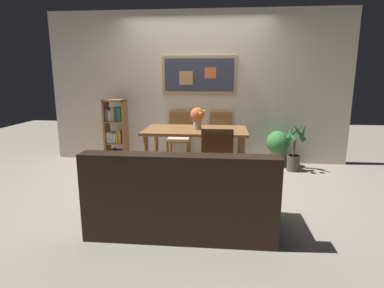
{
  "coord_description": "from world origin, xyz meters",
  "views": [
    {
      "loc": [
        0.46,
        -4.24,
        1.53
      ],
      "look_at": [
        0.06,
        -0.22,
        0.65
      ],
      "focal_mm": 29.79,
      "sensor_mm": 36.0,
      "label": 1
    }
  ],
  "objects_px": {
    "dining_chair_far_left": "(179,133)",
    "potted_ivy": "(278,145)",
    "leather_couch": "(182,200)",
    "potted_palm": "(295,149)",
    "dining_chair_near_right": "(217,157)",
    "flower_vase": "(198,116)",
    "bookshelf": "(116,134)",
    "tv_remote": "(226,130)",
    "dining_table": "(196,136)",
    "dining_chair_far_right": "(221,134)"
  },
  "relations": [
    {
      "from": "potted_palm",
      "to": "flower_vase",
      "type": "relative_size",
      "value": 2.51
    },
    {
      "from": "dining_chair_far_left",
      "to": "dining_chair_near_right",
      "type": "distance_m",
      "value": 1.73
    },
    {
      "from": "tv_remote",
      "to": "flower_vase",
      "type": "bearing_deg",
      "value": 170.92
    },
    {
      "from": "flower_vase",
      "to": "bookshelf",
      "type": "bearing_deg",
      "value": 155.66
    },
    {
      "from": "dining_chair_far_left",
      "to": "leather_couch",
      "type": "distance_m",
      "value": 2.47
    },
    {
      "from": "leather_couch",
      "to": "flower_vase",
      "type": "relative_size",
      "value": 5.56
    },
    {
      "from": "dining_chair_near_right",
      "to": "bookshelf",
      "type": "distance_m",
      "value": 2.29
    },
    {
      "from": "leather_couch",
      "to": "tv_remote",
      "type": "distance_m",
      "value": 1.68
    },
    {
      "from": "bookshelf",
      "to": "tv_remote",
      "type": "bearing_deg",
      "value": -21.17
    },
    {
      "from": "leather_couch",
      "to": "tv_remote",
      "type": "relative_size",
      "value": 12.09
    },
    {
      "from": "dining_chair_far_left",
      "to": "potted_ivy",
      "type": "distance_m",
      "value": 1.7
    },
    {
      "from": "potted_palm",
      "to": "tv_remote",
      "type": "bearing_deg",
      "value": -151.77
    },
    {
      "from": "dining_chair_near_right",
      "to": "potted_ivy",
      "type": "xyz_separation_m",
      "value": [
        1.0,
        1.57,
        -0.17
      ]
    },
    {
      "from": "dining_chair_far_left",
      "to": "dining_chair_near_right",
      "type": "xyz_separation_m",
      "value": [
        0.69,
        -1.59,
        0.0
      ]
    },
    {
      "from": "dining_chair_near_right",
      "to": "tv_remote",
      "type": "xyz_separation_m",
      "value": [
        0.11,
        0.72,
        0.22
      ]
    },
    {
      "from": "leather_couch",
      "to": "potted_palm",
      "type": "height_order",
      "value": "leather_couch"
    },
    {
      "from": "dining_table",
      "to": "leather_couch",
      "type": "distance_m",
      "value": 1.7
    },
    {
      "from": "leather_couch",
      "to": "bookshelf",
      "type": "height_order",
      "value": "bookshelf"
    },
    {
      "from": "potted_ivy",
      "to": "flower_vase",
      "type": "height_order",
      "value": "flower_vase"
    },
    {
      "from": "dining_table",
      "to": "potted_ivy",
      "type": "distance_m",
      "value": 1.56
    },
    {
      "from": "potted_ivy",
      "to": "bookshelf",
      "type": "bearing_deg",
      "value": -177.39
    },
    {
      "from": "leather_couch",
      "to": "bookshelf",
      "type": "xyz_separation_m",
      "value": [
        -1.44,
        2.29,
        0.21
      ]
    },
    {
      "from": "dining_chair_far_right",
      "to": "flower_vase",
      "type": "bearing_deg",
      "value": -112.02
    },
    {
      "from": "bookshelf",
      "to": "potted_palm",
      "type": "bearing_deg",
      "value": -2.61
    },
    {
      "from": "dining_chair_near_right",
      "to": "bookshelf",
      "type": "relative_size",
      "value": 0.81
    },
    {
      "from": "dining_chair_near_right",
      "to": "leather_couch",
      "type": "relative_size",
      "value": 0.51
    },
    {
      "from": "bookshelf",
      "to": "flower_vase",
      "type": "relative_size",
      "value": 3.46
    },
    {
      "from": "dining_chair_far_left",
      "to": "leather_couch",
      "type": "xyz_separation_m",
      "value": [
        0.36,
        -2.43,
        -0.23
      ]
    },
    {
      "from": "dining_chair_far_right",
      "to": "bookshelf",
      "type": "height_order",
      "value": "bookshelf"
    },
    {
      "from": "bookshelf",
      "to": "tv_remote",
      "type": "relative_size",
      "value": 7.53
    },
    {
      "from": "dining_table",
      "to": "dining_chair_far_right",
      "type": "relative_size",
      "value": 1.66
    },
    {
      "from": "potted_ivy",
      "to": "dining_table",
      "type": "bearing_deg",
      "value": -150.56
    },
    {
      "from": "dining_chair_near_right",
      "to": "potted_palm",
      "type": "height_order",
      "value": "dining_chair_near_right"
    },
    {
      "from": "dining_table",
      "to": "dining_chair_near_right",
      "type": "relative_size",
      "value": 1.66
    },
    {
      "from": "dining_chair_far_left",
      "to": "dining_chair_far_right",
      "type": "xyz_separation_m",
      "value": [
        0.71,
        0.02,
        0.0
      ]
    },
    {
      "from": "potted_ivy",
      "to": "potted_palm",
      "type": "height_order",
      "value": "potted_palm"
    },
    {
      "from": "dining_chair_near_right",
      "to": "dining_chair_far_right",
      "type": "relative_size",
      "value": 1.0
    },
    {
      "from": "potted_palm",
      "to": "dining_chair_far_right",
      "type": "bearing_deg",
      "value": 166.04
    },
    {
      "from": "leather_couch",
      "to": "flower_vase",
      "type": "height_order",
      "value": "flower_vase"
    },
    {
      "from": "dining_table",
      "to": "dining_chair_near_right",
      "type": "height_order",
      "value": "dining_chair_near_right"
    },
    {
      "from": "dining_chair_near_right",
      "to": "bookshelf",
      "type": "height_order",
      "value": "bookshelf"
    },
    {
      "from": "dining_chair_near_right",
      "to": "flower_vase",
      "type": "bearing_deg",
      "value": 111.34
    },
    {
      "from": "potted_palm",
      "to": "flower_vase",
      "type": "xyz_separation_m",
      "value": [
        -1.53,
        -0.53,
        0.58
      ]
    },
    {
      "from": "potted_ivy",
      "to": "flower_vase",
      "type": "distance_m",
      "value": 1.63
    },
    {
      "from": "dining_chair_far_right",
      "to": "potted_palm",
      "type": "xyz_separation_m",
      "value": [
        1.19,
        -0.3,
        -0.17
      ]
    },
    {
      "from": "potted_ivy",
      "to": "dining_chair_far_left",
      "type": "bearing_deg",
      "value": 179.47
    },
    {
      "from": "dining_chair_near_right",
      "to": "tv_remote",
      "type": "distance_m",
      "value": 0.76
    },
    {
      "from": "dining_chair_far_left",
      "to": "leather_couch",
      "type": "bearing_deg",
      "value": -81.66
    },
    {
      "from": "dining_chair_far_right",
      "to": "potted_palm",
      "type": "height_order",
      "value": "dining_chair_far_right"
    },
    {
      "from": "dining_chair_far_left",
      "to": "flower_vase",
      "type": "relative_size",
      "value": 2.81
    }
  ]
}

